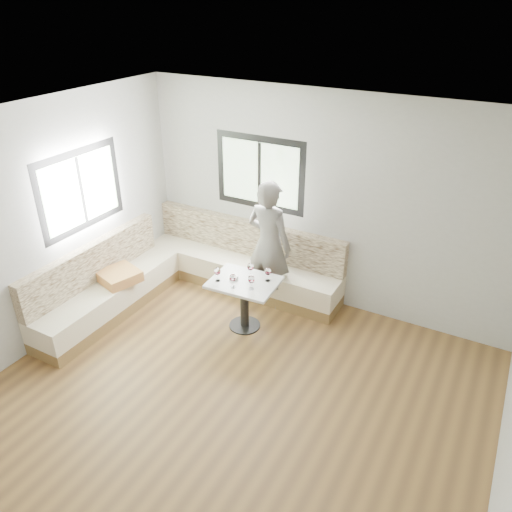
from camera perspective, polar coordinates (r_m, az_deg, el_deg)
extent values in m
cube|color=brown|center=(5.29, -4.15, -17.64)|extent=(5.00, 5.00, 0.01)
cube|color=white|center=(3.81, -5.63, 13.04)|extent=(5.00, 5.00, 0.01)
cube|color=#B7B7B2|center=(6.38, 7.63, 6.01)|extent=(5.00, 0.01, 2.80)
cube|color=#B7B7B2|center=(6.00, -25.21, 1.93)|extent=(0.01, 5.00, 2.80)
cube|color=black|center=(6.64, 0.43, 9.46)|extent=(1.30, 0.02, 1.00)
cube|color=black|center=(6.41, -19.39, 7.12)|extent=(0.02, 1.30, 1.00)
cube|color=brown|center=(7.16, -1.68, -2.95)|extent=(2.90, 0.55, 0.16)
cube|color=#F3E7CA|center=(7.05, -1.70, -1.38)|extent=(2.90, 0.55, 0.29)
cube|color=beige|center=(7.02, -0.90, 2.15)|extent=(2.90, 0.14, 0.50)
cube|color=brown|center=(6.88, -16.24, -5.68)|extent=(0.55, 2.25, 0.16)
cube|color=#F3E7CA|center=(6.76, -16.50, -4.10)|extent=(0.55, 2.25, 0.29)
cube|color=beige|center=(6.70, -18.21, -0.75)|extent=(0.14, 2.25, 0.50)
cube|color=gold|center=(6.67, -15.37, -2.22)|extent=(0.57, 0.57, 0.14)
cylinder|color=black|center=(6.41, -1.29, -7.91)|extent=(0.40, 0.40, 0.02)
cylinder|color=black|center=(6.23, -1.32, -5.64)|extent=(0.11, 0.11, 0.63)
cube|color=white|center=(6.05, -1.36, -3.03)|extent=(0.85, 0.68, 0.04)
imported|color=#65625D|center=(6.43, 1.50, 1.29)|extent=(0.69, 0.50, 1.75)
cylinder|color=white|center=(6.09, -2.56, -2.44)|extent=(0.11, 0.11, 0.04)
sphere|color=black|center=(6.08, -2.37, -2.33)|extent=(0.02, 0.02, 0.02)
sphere|color=black|center=(6.09, -2.63, -2.27)|extent=(0.02, 0.02, 0.02)
sphere|color=black|center=(6.07, -2.63, -2.41)|extent=(0.02, 0.02, 0.02)
cylinder|color=white|center=(6.07, -4.40, -2.82)|extent=(0.06, 0.06, 0.01)
cylinder|color=white|center=(6.04, -4.41, -2.48)|extent=(0.01, 0.01, 0.08)
ellipsoid|color=white|center=(6.00, -4.44, -1.76)|extent=(0.08, 0.08, 0.10)
cylinder|color=#4A040E|center=(6.01, -4.43, -1.96)|extent=(0.06, 0.06, 0.02)
cylinder|color=white|center=(5.93, -2.62, -3.57)|extent=(0.06, 0.06, 0.01)
cylinder|color=white|center=(5.91, -2.63, -3.22)|extent=(0.01, 0.01, 0.08)
ellipsoid|color=white|center=(5.86, -2.65, -2.49)|extent=(0.08, 0.08, 0.10)
cylinder|color=#4A040E|center=(5.87, -2.65, -2.69)|extent=(0.06, 0.06, 0.02)
cylinder|color=white|center=(5.89, -0.53, -3.77)|extent=(0.06, 0.06, 0.01)
cylinder|color=white|center=(5.87, -0.53, -3.42)|extent=(0.01, 0.01, 0.08)
ellipsoid|color=white|center=(5.82, -0.54, -2.68)|extent=(0.08, 0.08, 0.10)
cylinder|color=#4A040E|center=(5.83, -0.53, -2.89)|extent=(0.06, 0.06, 0.02)
cylinder|color=white|center=(6.15, -0.64, -2.28)|extent=(0.06, 0.06, 0.01)
cylinder|color=white|center=(6.12, -0.64, -1.95)|extent=(0.01, 0.01, 0.08)
ellipsoid|color=white|center=(6.08, -0.65, -1.23)|extent=(0.08, 0.08, 0.10)
cylinder|color=#4A040E|center=(6.09, -0.64, -1.43)|extent=(0.06, 0.06, 0.02)
cylinder|color=white|center=(6.05, 1.36, -2.84)|extent=(0.06, 0.06, 0.01)
cylinder|color=white|center=(6.03, 1.36, -2.50)|extent=(0.01, 0.01, 0.08)
ellipsoid|color=white|center=(5.98, 1.37, -1.77)|extent=(0.08, 0.08, 0.10)
cylinder|color=#4A040E|center=(5.99, 1.37, -1.97)|extent=(0.06, 0.06, 0.02)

